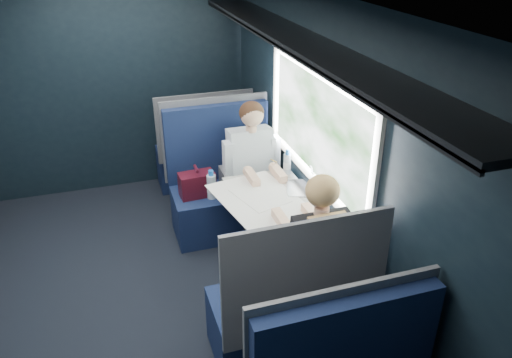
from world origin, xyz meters
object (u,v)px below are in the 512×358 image
object	(u,v)px
seat_bay_near	(222,189)
woman	(315,249)
seat_bay_far	(289,308)
laptop	(306,182)
seat_row_front	(203,152)
table	(272,208)
bottle_small	(287,163)
cup	(287,167)
man	(254,165)

from	to	relation	value
seat_bay_near	woman	size ratio (longest dim) A/B	0.95
seat_bay_far	laptop	world-z (taller)	seat_bay_far
seat_row_front	table	bearing A→B (deg)	-84.20
seat_bay_far	woman	size ratio (longest dim) A/B	0.95
woman	bottle_small	size ratio (longest dim) A/B	5.97
seat_bay_near	bottle_small	world-z (taller)	seat_bay_near
seat_bay_near	cup	size ratio (longest dim) A/B	15.75
bottle_small	laptop	bearing A→B (deg)	-80.85
seat_row_front	man	xyz separation A→B (m)	(0.25, -1.10, 0.31)
table	seat_row_front	bearing A→B (deg)	95.80
woman	bottle_small	distance (m)	1.14
seat_bay_near	man	distance (m)	0.43
seat_row_front	man	size ratio (longest dim) A/B	0.88
man	woman	bearing A→B (deg)	-90.00
table	seat_bay_far	size ratio (longest dim) A/B	0.79
seat_row_front	bottle_small	size ratio (longest dim) A/B	5.24
woman	bottle_small	bearing A→B (deg)	78.95
seat_bay_near	man	world-z (taller)	man
seat_bay_near	laptop	size ratio (longest dim) A/B	3.61
seat_bay_near	seat_bay_far	size ratio (longest dim) A/B	1.00
bottle_small	cup	size ratio (longest dim) A/B	2.77
seat_bay_near	woman	bearing A→B (deg)	-80.61
table	man	size ratio (longest dim) A/B	0.76
seat_bay_far	man	bearing A→B (deg)	80.97
cup	table	bearing A→B (deg)	-124.07
seat_row_front	woman	size ratio (longest dim) A/B	0.88
table	woman	bearing A→B (deg)	-84.55
table	seat_bay_far	bearing A→B (deg)	-101.78
seat_row_front	cup	size ratio (longest dim) A/B	14.50
cup	seat_bay_near	bearing A→B (deg)	138.77
table	man	distance (m)	0.70
seat_bay_near	woman	xyz separation A→B (m)	(0.26, -1.58, 0.31)
cup	man	bearing A→B (deg)	131.64
table	bottle_small	distance (m)	0.53
bottle_small	seat_bay_far	bearing A→B (deg)	-110.03
laptop	bottle_small	world-z (taller)	same
seat_bay_near	woman	distance (m)	1.63
seat_bay_near	laptop	world-z (taller)	seat_bay_near
bottle_small	cup	distance (m)	0.07
laptop	cup	xyz separation A→B (m)	(-0.04, 0.34, -0.02)
man	cup	bearing A→B (deg)	-48.36
seat_bay_near	woman	world-z (taller)	woman
seat_bay_far	laptop	size ratio (longest dim) A/B	3.61
seat_bay_far	cup	bearing A→B (deg)	69.95
seat_bay_near	seat_bay_far	xyz separation A→B (m)	(0.01, -1.75, -0.01)
seat_bay_near	seat_row_front	size ratio (longest dim) A/B	1.09
seat_row_front	man	bearing A→B (deg)	-77.17
seat_row_front	bottle_small	world-z (taller)	seat_row_front
man	woman	xyz separation A→B (m)	(0.00, -1.41, 0.01)
table	seat_bay_near	distance (m)	0.92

